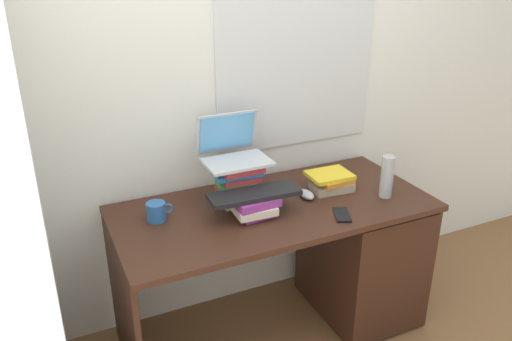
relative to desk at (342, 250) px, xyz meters
The scene contains 13 objects.
ground_plane 0.56m from the desk, behind, with size 6.00×6.00×0.00m, color brown.
wall_back 1.06m from the desk, 132.68° to the left, with size 6.00×0.06×2.60m.
wall_left 1.68m from the desk, behind, with size 0.05×6.00×2.60m, color silver.
desk is the anchor object (origin of this frame).
book_stack_tall 0.70m from the desk, 164.09° to the left, with size 0.23×0.20×0.20m.
book_stack_keyboard_riser 0.65m from the desk, behind, with size 0.21×0.19×0.10m.
book_stack_side 0.39m from the desk, 125.95° to the left, with size 0.22×0.18×0.09m.
laptop 0.81m from the desk, 158.93° to the left, with size 0.31×0.26×0.22m.
keyboard 0.68m from the desk, behind, with size 0.42×0.14×0.02m, color black.
computer_mouse 0.41m from the desk, behind, with size 0.06×0.10×0.04m, color #A5A8AD.
mug 1.02m from the desk, behind, with size 0.12×0.09×0.09m.
water_bottle 0.48m from the desk, 36.12° to the right, with size 0.06×0.06×0.21m, color #999EA5.
cell_phone 0.42m from the desk, 128.40° to the right, with size 0.07×0.14×0.01m, color black.
Camera 1 is at (-0.99, -1.93, 1.86)m, focal length 35.84 mm.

